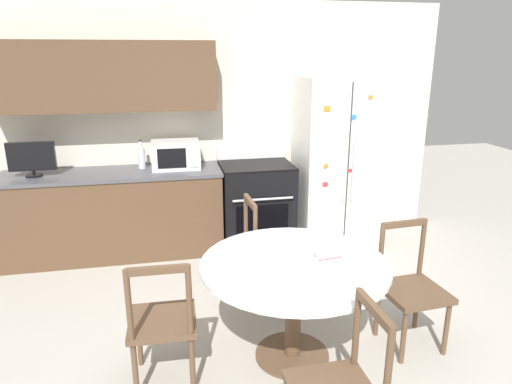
{
  "coord_description": "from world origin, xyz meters",
  "views": [
    {
      "loc": [
        -0.57,
        -2.41,
        2.06
      ],
      "look_at": [
        0.17,
        1.15,
        0.95
      ],
      "focal_mm": 32.0,
      "sensor_mm": 36.0,
      "label": 1
    }
  ],
  "objects_px": {
    "oven_range": "(256,204)",
    "dining_chair_far": "(268,249)",
    "dining_chair_left": "(162,323)",
    "dining_chair_right": "(411,289)",
    "countertop_tv": "(32,158)",
    "microwave": "(176,155)",
    "refrigerator": "(336,161)",
    "candle_glass": "(311,266)",
    "counter_bottle": "(142,158)"
  },
  "relations": [
    {
      "from": "oven_range",
      "to": "dining_chair_far",
      "type": "distance_m",
      "value": 1.16
    },
    {
      "from": "dining_chair_left",
      "to": "dining_chair_right",
      "type": "height_order",
      "value": "same"
    },
    {
      "from": "countertop_tv",
      "to": "dining_chair_right",
      "type": "bearing_deg",
      "value": -34.76
    },
    {
      "from": "microwave",
      "to": "dining_chair_right",
      "type": "bearing_deg",
      "value": -53.41
    },
    {
      "from": "refrigerator",
      "to": "countertop_tv",
      "type": "height_order",
      "value": "refrigerator"
    },
    {
      "from": "countertop_tv",
      "to": "dining_chair_right",
      "type": "distance_m",
      "value": 3.64
    },
    {
      "from": "countertop_tv",
      "to": "candle_glass",
      "type": "xyz_separation_m",
      "value": [
        2.13,
        -2.18,
        -0.32
      ]
    },
    {
      "from": "microwave",
      "to": "candle_glass",
      "type": "relative_size",
      "value": 6.09
    },
    {
      "from": "refrigerator",
      "to": "countertop_tv",
      "type": "relative_size",
      "value": 4.16
    },
    {
      "from": "refrigerator",
      "to": "dining_chair_far",
      "type": "height_order",
      "value": "refrigerator"
    },
    {
      "from": "countertop_tv",
      "to": "dining_chair_left",
      "type": "bearing_deg",
      "value": -60.71
    },
    {
      "from": "counter_bottle",
      "to": "dining_chair_far",
      "type": "distance_m",
      "value": 1.77
    },
    {
      "from": "countertop_tv",
      "to": "oven_range",
      "type": "bearing_deg",
      "value": -0.19
    },
    {
      "from": "refrigerator",
      "to": "dining_chair_right",
      "type": "xyz_separation_m",
      "value": [
        -0.18,
        -2.01,
        -0.48
      ]
    },
    {
      "from": "microwave",
      "to": "candle_glass",
      "type": "bearing_deg",
      "value": -71.41
    },
    {
      "from": "countertop_tv",
      "to": "dining_chair_far",
      "type": "distance_m",
      "value": 2.48
    },
    {
      "from": "refrigerator",
      "to": "countertop_tv",
      "type": "xyz_separation_m",
      "value": [
        -3.12,
        0.04,
        0.17
      ]
    },
    {
      "from": "candle_glass",
      "to": "countertop_tv",
      "type": "bearing_deg",
      "value": 134.43
    },
    {
      "from": "microwave",
      "to": "counter_bottle",
      "type": "bearing_deg",
      "value": 169.93
    },
    {
      "from": "refrigerator",
      "to": "microwave",
      "type": "distance_m",
      "value": 1.75
    },
    {
      "from": "counter_bottle",
      "to": "dining_chair_left",
      "type": "height_order",
      "value": "counter_bottle"
    },
    {
      "from": "refrigerator",
      "to": "candle_glass",
      "type": "distance_m",
      "value": 2.36
    },
    {
      "from": "dining_chair_right",
      "to": "oven_range",
      "type": "bearing_deg",
      "value": -74.92
    },
    {
      "from": "oven_range",
      "to": "counter_bottle",
      "type": "xyz_separation_m",
      "value": [
        -1.2,
        0.13,
        0.55
      ]
    },
    {
      "from": "counter_bottle",
      "to": "oven_range",
      "type": "bearing_deg",
      "value": -6.34
    },
    {
      "from": "oven_range",
      "to": "microwave",
      "type": "height_order",
      "value": "microwave"
    },
    {
      "from": "dining_chair_left",
      "to": "dining_chair_right",
      "type": "bearing_deg",
      "value": 3.98
    },
    {
      "from": "microwave",
      "to": "dining_chair_far",
      "type": "distance_m",
      "value": 1.54
    },
    {
      "from": "countertop_tv",
      "to": "microwave",
      "type": "bearing_deg",
      "value": 2.61
    },
    {
      "from": "candle_glass",
      "to": "oven_range",
      "type": "bearing_deg",
      "value": 87.6
    },
    {
      "from": "microwave",
      "to": "refrigerator",
      "type": "bearing_deg",
      "value": -3.23
    },
    {
      "from": "microwave",
      "to": "candle_glass",
      "type": "distance_m",
      "value": 2.38
    },
    {
      "from": "microwave",
      "to": "dining_chair_left",
      "type": "relative_size",
      "value": 0.55
    },
    {
      "from": "refrigerator",
      "to": "dining_chair_right",
      "type": "height_order",
      "value": "refrigerator"
    },
    {
      "from": "dining_chair_left",
      "to": "candle_glass",
      "type": "height_order",
      "value": "dining_chair_left"
    },
    {
      "from": "dining_chair_far",
      "to": "countertop_tv",
      "type": "bearing_deg",
      "value": -121.34
    },
    {
      "from": "refrigerator",
      "to": "counter_bottle",
      "type": "relative_size",
      "value": 6.1
    },
    {
      "from": "refrigerator",
      "to": "microwave",
      "type": "height_order",
      "value": "refrigerator"
    },
    {
      "from": "dining_chair_left",
      "to": "counter_bottle",
      "type": "bearing_deg",
      "value": 95.64
    },
    {
      "from": "refrigerator",
      "to": "oven_range",
      "type": "xyz_separation_m",
      "value": [
        -0.9,
        0.03,
        -0.45
      ]
    },
    {
      "from": "dining_chair_far",
      "to": "candle_glass",
      "type": "bearing_deg",
      "value": -0.27
    },
    {
      "from": "oven_range",
      "to": "countertop_tv",
      "type": "xyz_separation_m",
      "value": [
        -2.23,
        0.01,
        0.62
      ]
    },
    {
      "from": "counter_bottle",
      "to": "dining_chair_far",
      "type": "xyz_separation_m",
      "value": [
        1.07,
        -1.28,
        -0.58
      ]
    },
    {
      "from": "oven_range",
      "to": "dining_chair_right",
      "type": "relative_size",
      "value": 1.2
    },
    {
      "from": "counter_bottle",
      "to": "countertop_tv",
      "type": "bearing_deg",
      "value": -173.07
    },
    {
      "from": "dining_chair_far",
      "to": "dining_chair_left",
      "type": "bearing_deg",
      "value": -46.0
    },
    {
      "from": "dining_chair_left",
      "to": "candle_glass",
      "type": "distance_m",
      "value": 1.01
    },
    {
      "from": "dining_chair_far",
      "to": "dining_chair_right",
      "type": "distance_m",
      "value": 1.23
    },
    {
      "from": "dining_chair_far",
      "to": "candle_glass",
      "type": "relative_size",
      "value": 11.15
    },
    {
      "from": "microwave",
      "to": "counter_bottle",
      "type": "xyz_separation_m",
      "value": [
        -0.35,
        0.06,
        -0.03
      ]
    }
  ]
}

